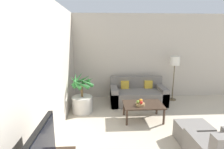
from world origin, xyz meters
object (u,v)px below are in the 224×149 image
potted_palm (82,99)px  fruit_bowl (140,104)px  floor_lamp (175,64)px  coffee_table (143,106)px  apple_green (138,102)px  orange_fruit (141,101)px  ottoman (193,133)px  sofa_loveseat (138,95)px  apple_red (141,102)px

potted_palm → fruit_bowl: potted_palm is taller
floor_lamp → fruit_bowl: (-1.35, -1.36, -0.74)m
coffee_table → apple_green: (-0.15, -0.08, 0.14)m
fruit_bowl → orange_fruit: size_ratio=2.47×
potted_palm → coffee_table: 1.62m
orange_fruit → floor_lamp: bearing=44.8°
fruit_bowl → ottoman: 1.25m
apple_green → orange_fruit: 0.10m
ottoman → fruit_bowl: bearing=134.4°
coffee_table → orange_fruit: orange_fruit is taller
ottoman → sofa_loveseat: bearing=108.5°
coffee_table → sofa_loveseat: bearing=85.5°
orange_fruit → potted_palm: bearing=158.8°
potted_palm → orange_fruit: bearing=-21.2°
ottoman → apple_green: bearing=136.7°
apple_red → orange_fruit: (0.01, 0.10, 0.01)m
potted_palm → coffee_table: size_ratio=1.13×
potted_palm → fruit_bowl: (1.44, -0.61, 0.07)m
sofa_loveseat → ottoman: sofa_loveseat is taller
sofa_loveseat → ottoman: 2.16m
potted_palm → ottoman: potted_palm is taller
sofa_loveseat → apple_red: (-0.16, -1.22, 0.23)m
floor_lamp → apple_red: 2.06m
coffee_table → floor_lamp: bearing=45.6°
apple_red → ottoman: bearing=-44.2°
apple_red → apple_green: bearing=148.8°
sofa_loveseat → floor_lamp: bearing=9.4°
floor_lamp → ottoman: bearing=-102.3°
sofa_loveseat → orange_fruit: bearing=-97.8°
sofa_loveseat → apple_green: bearing=-101.5°
coffee_table → apple_red: 0.21m
orange_fruit → apple_red: bearing=-96.5°
sofa_loveseat → coffee_table: (-0.09, -1.09, 0.09)m
coffee_table → fruit_bowl: fruit_bowl is taller
fruit_bowl → apple_green: apple_green is taller
floor_lamp → apple_red: (-1.33, -1.41, -0.67)m
floor_lamp → apple_red: floor_lamp is taller
sofa_loveseat → coffee_table: size_ratio=1.72×
floor_lamp → coffee_table: bearing=-134.4°
apple_red → apple_green: (-0.07, 0.04, -0.00)m
coffee_table → fruit_bowl: bearing=-140.0°
orange_fruit → ottoman: orange_fruit is taller
coffee_table → orange_fruit: bearing=-156.5°
sofa_loveseat → floor_lamp: floor_lamp is taller
potted_palm → coffee_table: (1.53, -0.54, -0.00)m
sofa_loveseat → apple_red: bearing=-97.7°
apple_green → floor_lamp: bearing=44.2°
fruit_bowl → orange_fruit: orange_fruit is taller
fruit_bowl → apple_red: bearing=-78.2°
floor_lamp → fruit_bowl: bearing=-134.7°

